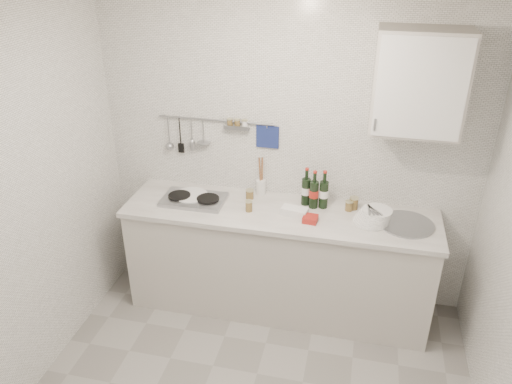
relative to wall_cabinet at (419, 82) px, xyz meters
The scene contains 16 objects.
ceiling 1.61m from the wall_cabinet, 126.42° to the right, with size 3.00×3.00×0.00m, color silver.
back_wall 1.15m from the wall_cabinet, 168.67° to the left, with size 3.00×0.02×2.50m, color silver.
wall_left 2.78m from the wall_cabinet, 153.06° to the right, with size 0.02×2.80×2.50m, color silver.
counter 1.76m from the wall_cabinet, behind, with size 2.44×0.64×0.96m.
wall_rail 1.59m from the wall_cabinet, behind, with size 0.98×0.09×0.34m.
wall_cabinet is the anchor object (origin of this frame).
plate_stack_hob 1.93m from the wall_cabinet, behind, with size 0.29×0.28×0.04m.
plate_stack_sink 1.01m from the wall_cabinet, 146.06° to the right, with size 0.28×0.27×0.11m.
wine_bottles 1.09m from the wall_cabinet, behind, with size 0.21×0.11×0.31m.
butter_dish 1.28m from the wall_cabinet, 168.59° to the right, with size 0.20×0.10×0.06m, color white.
strawberry_punnet 1.22m from the wall_cabinet, 160.63° to the right, with size 0.11×0.11×0.04m, color #B12F13.
utensil_crock 1.46m from the wall_cabinet, behind, with size 0.08×0.08×0.33m.
jar_a 1.53m from the wall_cabinet, behind, with size 0.07×0.07×0.08m.
jar_b 1.04m from the wall_cabinet, behind, with size 0.07×0.07×0.10m.
jar_c 1.06m from the wall_cabinet, behind, with size 0.06×0.06×0.08m.
jar_d 1.51m from the wall_cabinet, behind, with size 0.06×0.06×0.09m.
Camera 1 is at (0.57, -2.22, 2.83)m, focal length 35.00 mm.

